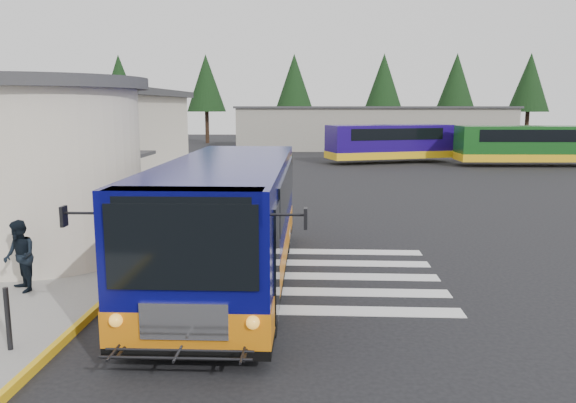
{
  "coord_description": "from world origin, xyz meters",
  "views": [
    {
      "loc": [
        0.42,
        -14.34,
        4.2
      ],
      "look_at": [
        -0.25,
        -0.5,
        1.84
      ],
      "focal_mm": 35.0,
      "sensor_mm": 36.0,
      "label": 1
    }
  ],
  "objects_px": {
    "transit_bus": "(229,225)",
    "pedestrian_a": "(22,242)",
    "bollard": "(8,319)",
    "pedestrian_b": "(20,256)",
    "far_bus_a": "(390,142)",
    "far_bus_b": "(525,144)"
  },
  "relations": [
    {
      "from": "transit_bus",
      "to": "bollard",
      "type": "distance_m",
      "value": 5.33
    },
    {
      "from": "pedestrian_a",
      "to": "far_bus_b",
      "type": "bearing_deg",
      "value": -63.75
    },
    {
      "from": "pedestrian_a",
      "to": "far_bus_b",
      "type": "height_order",
      "value": "far_bus_b"
    },
    {
      "from": "far_bus_a",
      "to": "far_bus_b",
      "type": "relative_size",
      "value": 1.03
    },
    {
      "from": "transit_bus",
      "to": "far_bus_b",
      "type": "xyz_separation_m",
      "value": [
        16.93,
        27.66,
        0.18
      ]
    },
    {
      "from": "pedestrian_b",
      "to": "bollard",
      "type": "relative_size",
      "value": 1.47
    },
    {
      "from": "far_bus_b",
      "to": "far_bus_a",
      "type": "bearing_deg",
      "value": 77.28
    },
    {
      "from": "transit_bus",
      "to": "pedestrian_b",
      "type": "height_order",
      "value": "transit_bus"
    },
    {
      "from": "bollard",
      "to": "far_bus_b",
      "type": "xyz_separation_m",
      "value": [
        20.0,
        31.96,
        0.89
      ]
    },
    {
      "from": "pedestrian_a",
      "to": "far_bus_b",
      "type": "xyz_separation_m",
      "value": [
        21.83,
        27.97,
        0.57
      ]
    },
    {
      "from": "transit_bus",
      "to": "far_bus_b",
      "type": "relative_size",
      "value": 1.1
    },
    {
      "from": "pedestrian_b",
      "to": "far_bus_b",
      "type": "xyz_separation_m",
      "value": [
        21.35,
        29.0,
        0.64
      ]
    },
    {
      "from": "transit_bus",
      "to": "pedestrian_b",
      "type": "distance_m",
      "value": 4.65
    },
    {
      "from": "bollard",
      "to": "pedestrian_b",
      "type": "bearing_deg",
      "value": 114.63
    },
    {
      "from": "transit_bus",
      "to": "pedestrian_a",
      "type": "xyz_separation_m",
      "value": [
        -4.91,
        -0.31,
        -0.39
      ]
    },
    {
      "from": "pedestrian_b",
      "to": "bollard",
      "type": "xyz_separation_m",
      "value": [
        1.36,
        -2.96,
        -0.26
      ]
    },
    {
      "from": "far_bus_a",
      "to": "transit_bus",
      "type": "bearing_deg",
      "value": 146.5
    },
    {
      "from": "pedestrian_a",
      "to": "pedestrian_b",
      "type": "xyz_separation_m",
      "value": [
        0.48,
        -1.03,
        -0.07
      ]
    },
    {
      "from": "pedestrian_a",
      "to": "bollard",
      "type": "bearing_deg",
      "value": 178.93
    },
    {
      "from": "transit_bus",
      "to": "pedestrian_a",
      "type": "distance_m",
      "value": 4.93
    },
    {
      "from": "far_bus_a",
      "to": "far_bus_b",
      "type": "distance_m",
      "value": 9.49
    },
    {
      "from": "transit_bus",
      "to": "far_bus_a",
      "type": "height_order",
      "value": "transit_bus"
    }
  ]
}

